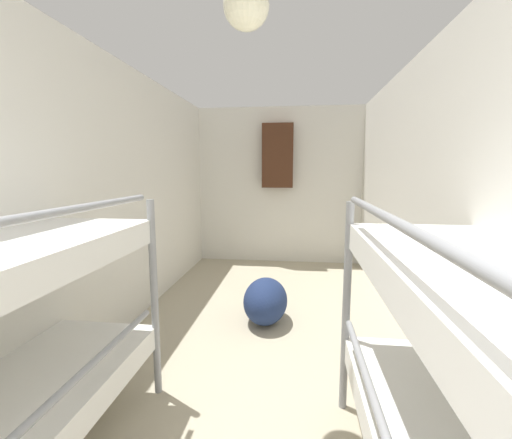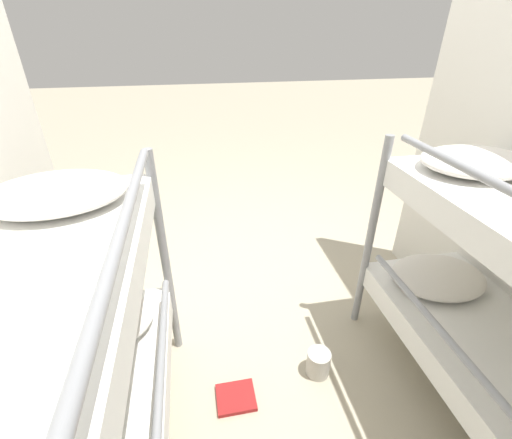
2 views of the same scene
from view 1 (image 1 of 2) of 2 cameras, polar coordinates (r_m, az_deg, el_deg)
wall_left at (r=2.76m, az=-26.04°, el=2.51°), size 0.06×5.62×2.27m
wall_right at (r=2.50m, az=29.08°, el=1.78°), size 0.06×5.62×2.27m
wall_back at (r=5.09m, az=3.86°, el=5.60°), size 2.50×0.06×2.27m
bunk_stack_right_near at (r=1.29m, az=36.57°, el=-24.85°), size 0.65×1.79×1.24m
duffel_bag at (r=3.18m, az=1.58°, el=-13.37°), size 0.40×0.59×0.40m
hanging_coat at (r=4.94m, az=3.62°, el=10.55°), size 0.44×0.12×0.90m
ceiling_light at (r=2.08m, az=-1.64°, el=32.02°), size 0.24×0.24×0.24m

